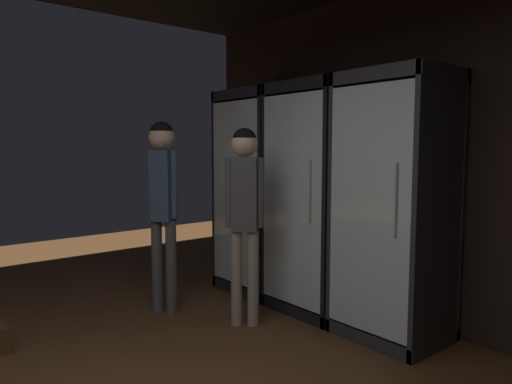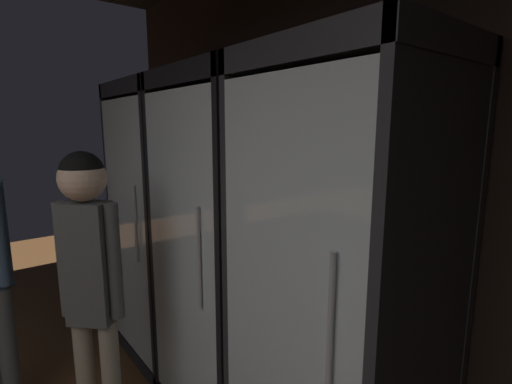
{
  "view_description": "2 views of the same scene",
  "coord_description": "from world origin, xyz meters",
  "px_view_note": "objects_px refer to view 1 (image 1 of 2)",
  "views": [
    {
      "loc": [
        1.69,
        -0.39,
        1.47
      ],
      "look_at": [
        -1.72,
        2.41,
        1.04
      ],
      "focal_mm": 32.83,
      "sensor_mm": 36.0,
      "label": 1
    },
    {
      "loc": [
        0.55,
        1.49,
        1.73
      ],
      "look_at": [
        -0.91,
        2.65,
        1.4
      ],
      "focal_mm": 26.15,
      "sensor_mm": 36.0,
      "label": 2
    }
  ],
  "objects_px": {
    "cooler_left": "(321,201)",
    "cooler_center": "(398,210)",
    "shopper_far": "(245,198)",
    "shopper_near": "(163,190)",
    "cooler_far_left": "(263,194)"
  },
  "relations": [
    {
      "from": "cooler_center",
      "to": "shopper_far",
      "type": "distance_m",
      "value": 1.2
    },
    {
      "from": "cooler_left",
      "to": "cooler_center",
      "type": "distance_m",
      "value": 0.8
    },
    {
      "from": "cooler_far_left",
      "to": "shopper_far",
      "type": "bearing_deg",
      "value": -48.46
    },
    {
      "from": "cooler_far_left",
      "to": "cooler_center",
      "type": "bearing_deg",
      "value": -0.08
    },
    {
      "from": "cooler_center",
      "to": "shopper_near",
      "type": "bearing_deg",
      "value": -144.17
    },
    {
      "from": "shopper_far",
      "to": "shopper_near",
      "type": "bearing_deg",
      "value": -152.06
    },
    {
      "from": "shopper_near",
      "to": "shopper_far",
      "type": "height_order",
      "value": "shopper_near"
    },
    {
      "from": "cooler_left",
      "to": "cooler_center",
      "type": "xyz_separation_m",
      "value": [
        0.8,
        -0.0,
        0.0
      ]
    },
    {
      "from": "shopper_near",
      "to": "shopper_far",
      "type": "bearing_deg",
      "value": 27.94
    },
    {
      "from": "cooler_left",
      "to": "shopper_near",
      "type": "bearing_deg",
      "value": -124.52
    },
    {
      "from": "shopper_near",
      "to": "cooler_far_left",
      "type": "bearing_deg",
      "value": 90.32
    },
    {
      "from": "cooler_far_left",
      "to": "cooler_center",
      "type": "height_order",
      "value": "same"
    },
    {
      "from": "cooler_far_left",
      "to": "shopper_far",
      "type": "height_order",
      "value": "cooler_far_left"
    },
    {
      "from": "cooler_far_left",
      "to": "shopper_far",
      "type": "xyz_separation_m",
      "value": [
        0.7,
        -0.79,
        0.07
      ]
    },
    {
      "from": "cooler_left",
      "to": "shopper_far",
      "type": "bearing_deg",
      "value": -97.45
    }
  ]
}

